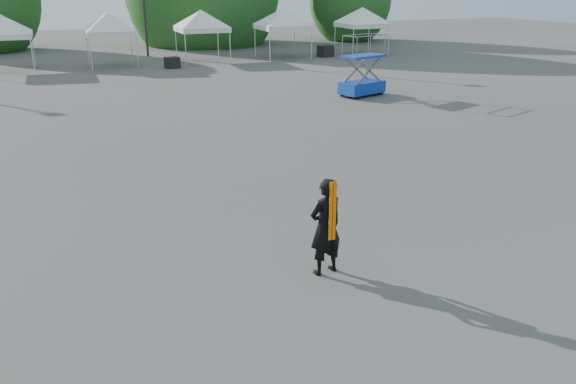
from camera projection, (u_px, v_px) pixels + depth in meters
name	position (u px, v px, depth m)	size (l,w,h in m)	color
ground	(246.00, 237.00, 11.80)	(120.00, 120.00, 0.00)	#474442
tent_e	(108.00, 16.00, 34.51)	(4.14, 4.14, 3.88)	silver
tent_f	(201.00, 14.00, 37.12)	(4.50, 4.50, 3.88)	silver
tent_g	(283.00, 12.00, 38.89)	(4.65, 4.65, 3.88)	silver
tent_h	(362.00, 11.00, 40.73)	(4.38, 4.38, 3.88)	silver
man	(326.00, 227.00, 10.06)	(0.75, 0.57, 1.83)	black
scissor_lift	(363.00, 66.00, 25.99)	(2.39, 1.70, 2.79)	#0C2B9C
crate_mid	(172.00, 63.00, 34.89)	(0.86, 0.67, 0.67)	black
crate_east	(326.00, 51.00, 40.20)	(1.02, 0.79, 0.79)	black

